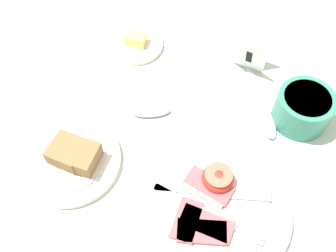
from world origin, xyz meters
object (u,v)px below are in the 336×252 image
(sugar_cup, at_px, (303,108))
(teaspoon_near_cup, at_px, (166,111))
(number_card, at_px, (251,53))
(teaspoon_by_saucer, at_px, (263,111))
(butter_dish, at_px, (136,43))
(bread_plate, at_px, (71,158))
(breakfast_plate, at_px, (207,203))

(sugar_cup, relative_size, teaspoon_near_cup, 0.57)
(number_card, distance_m, teaspoon_by_saucer, 0.12)
(butter_dish, bearing_deg, sugar_cup, -3.69)
(sugar_cup, bearing_deg, butter_dish, 176.31)
(sugar_cup, bearing_deg, teaspoon_by_saucer, -166.15)
(bread_plate, xyz_separation_m, number_card, (0.19, 0.34, 0.02))
(bread_plate, bearing_deg, teaspoon_by_saucer, 44.69)
(bread_plate, distance_m, number_card, 0.39)
(sugar_cup, distance_m, butter_dish, 0.36)
(breakfast_plate, relative_size, bread_plate, 1.57)
(breakfast_plate, height_order, bread_plate, bread_plate)
(bread_plate, bearing_deg, number_card, 61.37)
(butter_dish, bearing_deg, teaspoon_near_cup, -42.26)
(bread_plate, distance_m, teaspoon_by_saucer, 0.35)
(butter_dish, bearing_deg, breakfast_plate, -42.54)
(teaspoon_near_cup, bearing_deg, sugar_cup, 171.48)
(teaspoon_near_cup, bearing_deg, number_card, -150.63)
(number_card, xyz_separation_m, teaspoon_near_cup, (-0.09, -0.18, -0.03))
(butter_dish, bearing_deg, bread_plate, -81.96)
(breakfast_plate, height_order, teaspoon_near_cup, breakfast_plate)
(butter_dish, height_order, teaspoon_by_saucer, butter_dish)
(bread_plate, distance_m, sugar_cup, 0.41)
(number_card, bearing_deg, bread_plate, -119.54)
(number_card, height_order, teaspoon_by_saucer, number_card)
(bread_plate, distance_m, teaspoon_near_cup, 0.19)
(butter_dish, distance_m, teaspoon_by_saucer, 0.29)
(breakfast_plate, distance_m, teaspoon_near_cup, 0.19)
(butter_dish, xyz_separation_m, number_card, (0.23, 0.05, 0.03))
(teaspoon_by_saucer, relative_size, teaspoon_near_cup, 0.98)
(breakfast_plate, bearing_deg, butter_dish, 137.46)
(sugar_cup, distance_m, teaspoon_by_saucer, 0.07)
(teaspoon_by_saucer, bearing_deg, breakfast_plate, -39.68)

